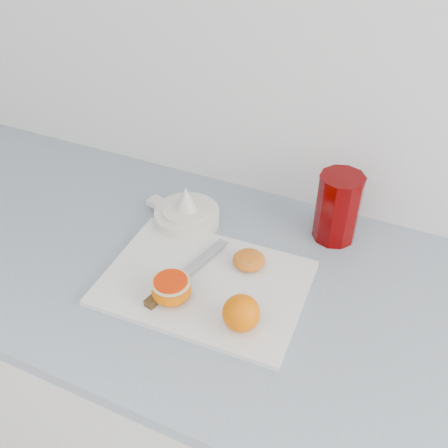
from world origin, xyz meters
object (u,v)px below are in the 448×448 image
counter (196,391)px  cutting_board (205,283)px  half_orange (171,290)px  citrus_juicer (186,214)px  red_tumbler (337,210)px

counter → cutting_board: bearing=-36.0°
half_orange → citrus_juicer: bearing=111.6°
counter → citrus_juicer: size_ratio=13.16×
cutting_board → citrus_juicer: citrus_juicer is taller
counter → red_tumbler: (0.24, 0.20, 0.51)m
cutting_board → half_orange: (-0.03, -0.07, 0.03)m
cutting_board → half_orange: bearing=-117.0°
red_tumbler → counter: bearing=-139.4°
counter → red_tumbler: size_ratio=15.72×
counter → cutting_board: size_ratio=6.30×
half_orange → counter: bearing=101.8°
half_orange → red_tumbler: bearing=55.0°
cutting_board → citrus_juicer: 0.20m
half_orange → citrus_juicer: 0.24m
cutting_board → counter: bearing=144.0°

